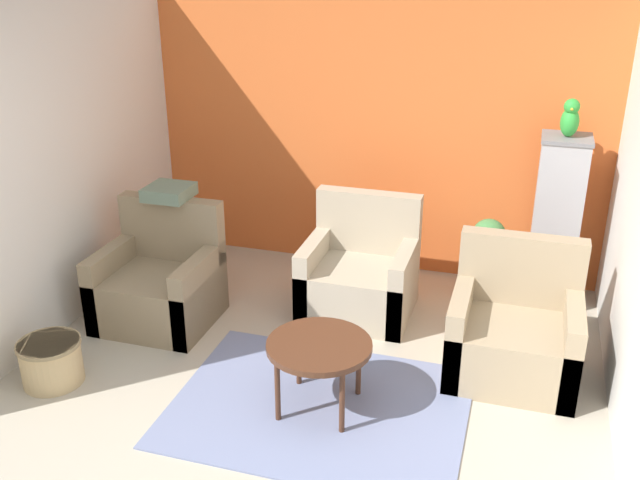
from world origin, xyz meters
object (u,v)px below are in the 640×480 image
Objects in this scene: birdcage at (555,227)px; potted_plant at (487,255)px; coffee_table at (319,349)px; parrot at (570,119)px; armchair_right at (514,335)px; armchair_middle at (360,277)px; armchair_left at (160,285)px; wicker_basket at (51,360)px.

potted_plant is at bearing -176.13° from birdcage.
parrot reaches higher than coffee_table.
armchair_right is 1.00× the size of armchair_middle.
armchair_left and armchair_middle have the same top height.
armchair_left is 1.00× the size of armchair_middle.
armchair_left is 2.20× the size of wicker_basket.
wicker_basket is at bearing -145.85° from birdcage.
armchair_middle is at bearing -150.23° from potted_plant.
armchair_middle is 0.66× the size of birdcage.
wicker_basket is (-3.25, -2.20, -0.52)m from birdcage.
birdcage is at bearing 34.15° from wicker_basket.
coffee_table is 1.89m from wicker_basket.
armchair_right is 3.13× the size of parrot.
potted_plant is at bearing 65.20° from coffee_table.
potted_plant is (-0.51, -0.04, -1.19)m from parrot.
birdcage is (1.40, 1.95, 0.25)m from coffee_table.
potted_plant is (-0.51, -0.03, -0.30)m from birdcage.
birdcage is at bearing 21.62° from armchair_middle.
parrot reaches higher than wicker_basket.
birdcage is (2.96, 1.19, 0.39)m from armchair_left.
armchair_right is (1.17, 0.79, -0.14)m from coffee_table.
potted_plant is 1.65× the size of wicker_basket.
armchair_left is 3.21m from birdcage.
coffee_table is at bearing 7.72° from wicker_basket.
coffee_table is at bearing -146.02° from armchair_right.
parrot reaches higher than potted_plant.
coffee_table is 1.74m from armchair_left.
armchair_left is 3.43m from parrot.
coffee_table is at bearing -114.80° from potted_plant.
birdcage reaches higher than potted_plant.
coffee_table is 0.72× the size of armchair_middle.
armchair_middle is at bearing 42.37° from wicker_basket.
armchair_middle is 3.13× the size of parrot.
potted_plant is (2.44, 1.15, 0.09)m from armchair_left.
armchair_left is 1.07m from wicker_basket.
armchair_left is at bearing -158.15° from birdcage.
armchair_left is at bearing -154.78° from potted_plant.
wicker_basket is (-3.02, -1.04, -0.13)m from armchair_right.
armchair_left reaches higher than wicker_basket.
armchair_middle is at bearing 155.04° from armchair_right.
armchair_left reaches higher than coffee_table.
parrot is at bearing 4.15° from potted_plant.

